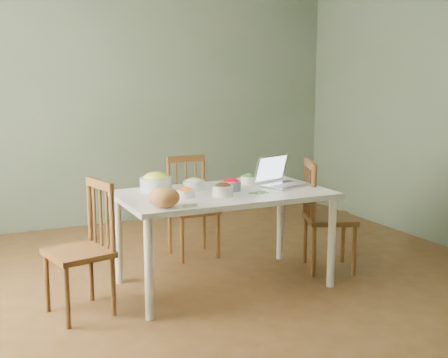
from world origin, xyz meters
name	(u,v)px	position (x,y,z in m)	size (l,w,h in m)	color
floor	(221,294)	(0.00, 0.00, 0.00)	(5.00, 5.00, 0.00)	#4A3015
wall_back	(125,102)	(0.00, 2.50, 1.35)	(5.00, 0.00, 2.70)	slate
dining_table	(224,239)	(0.11, 0.17, 0.37)	(1.60, 0.90, 0.75)	white
chair_far	(193,208)	(0.17, 0.97, 0.45)	(0.40, 0.38, 0.91)	#563617
chair_left	(78,250)	(-1.04, 0.07, 0.46)	(0.41, 0.39, 0.92)	#563617
chair_right	(330,216)	(1.08, 0.13, 0.47)	(0.41, 0.39, 0.94)	#563617
bread_boule	(164,197)	(-0.49, -0.15, 0.82)	(0.21, 0.21, 0.14)	#C17A42
butter_stick	(190,205)	(-0.33, -0.22, 0.76)	(0.10, 0.03, 0.03)	beige
bowl_squash	(156,182)	(-0.35, 0.43, 0.82)	(0.25, 0.25, 0.14)	#F2E14A
bowl_carrot	(185,192)	(-0.24, 0.10, 0.79)	(0.13, 0.13, 0.08)	orange
bowl_onion	(194,184)	(-0.07, 0.34, 0.80)	(0.17, 0.17, 0.09)	beige
bowl_mushroom	(223,190)	(0.03, 0.01, 0.80)	(0.15, 0.15, 0.10)	black
bowl_redpep	(231,185)	(0.18, 0.19, 0.80)	(0.16, 0.16, 0.09)	red
bowl_broccoli	(249,179)	(0.44, 0.40, 0.79)	(0.13, 0.13, 0.08)	#25501C
flatbread	(248,180)	(0.49, 0.50, 0.76)	(0.21, 0.21, 0.02)	#E3B67A
basil_bunch	(258,191)	(0.32, 0.03, 0.76)	(0.19, 0.19, 0.02)	#3A8322
laptop	(285,172)	(0.65, 0.17, 0.87)	(0.35, 0.31, 0.24)	silver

